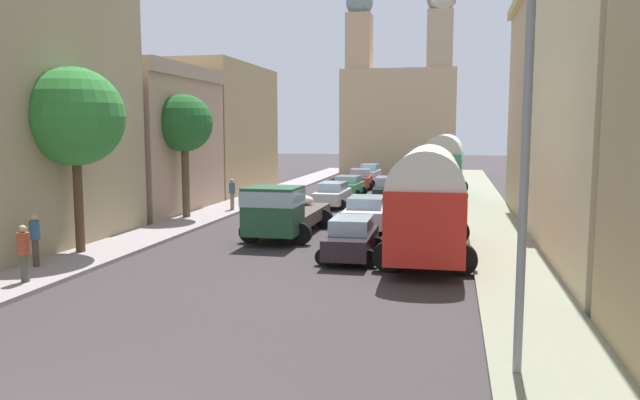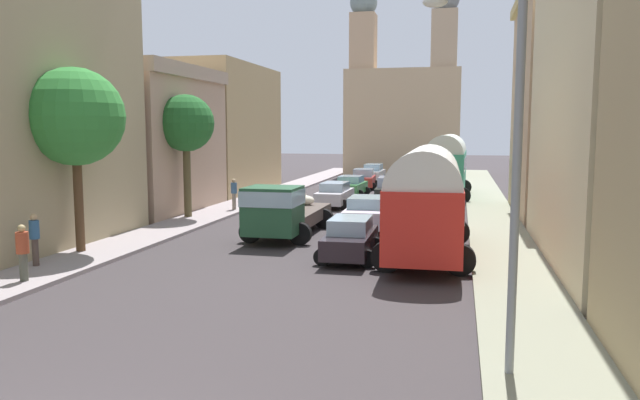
% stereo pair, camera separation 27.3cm
% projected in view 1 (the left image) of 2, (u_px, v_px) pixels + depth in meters
% --- Properties ---
extents(ground_plane, '(154.00, 154.00, 0.00)m').
position_uv_depth(ground_plane, '(355.00, 211.00, 33.82)').
color(ground_plane, '#3C3638').
extents(sidewalk_left, '(2.50, 70.00, 0.14)m').
position_uv_depth(sidewalk_left, '(232.00, 207.00, 35.35)').
color(sidewalk_left, '#A09394').
rests_on(sidewalk_left, ground).
extents(sidewalk_right, '(2.50, 70.00, 0.14)m').
position_uv_depth(sidewalk_right, '(489.00, 214.00, 32.28)').
color(sidewalk_right, gray).
rests_on(sidewalk_right, ground).
extents(building_left_1, '(4.79, 10.95, 14.62)m').
position_uv_depth(building_left_1, '(15.00, 54.00, 22.40)').
color(building_left_1, tan).
rests_on(building_left_1, ground).
extents(building_left_2, '(4.89, 9.23, 7.96)m').
position_uv_depth(building_left_2, '(154.00, 139.00, 33.13)').
color(building_left_2, tan).
rests_on(building_left_2, ground).
extents(building_left_3, '(4.60, 11.62, 9.07)m').
position_uv_depth(building_left_3, '(224.00, 130.00, 43.43)').
color(building_left_3, tan).
rests_on(building_left_3, ground).
extents(building_right_2, '(5.70, 9.64, 11.47)m').
position_uv_depth(building_right_2, '(569.00, 106.00, 31.42)').
color(building_right_2, tan).
rests_on(building_right_2, ground).
extents(distant_church, '(11.04, 6.60, 18.02)m').
position_uv_depth(distant_church, '(399.00, 114.00, 60.10)').
color(distant_church, tan).
rests_on(distant_church, ground).
extents(parked_bus_0, '(3.40, 8.50, 3.94)m').
position_uv_depth(parked_bus_0, '(427.00, 197.00, 21.62)').
color(parked_bus_0, red).
rests_on(parked_bus_0, ground).
extents(parked_bus_1, '(3.35, 9.47, 4.21)m').
position_uv_depth(parked_bus_1, '(444.00, 163.00, 40.22)').
color(parked_bus_1, '#359B72').
rests_on(parked_bus_1, ground).
extents(cargo_truck_0, '(3.02, 6.99, 2.32)m').
position_uv_depth(cargo_truck_0, '(284.00, 210.00, 25.34)').
color(cargo_truck_0, '#255434').
rests_on(cargo_truck_0, ground).
extents(car_0, '(2.21, 4.18, 1.45)m').
position_uv_depth(car_0, '(333.00, 194.00, 35.77)').
color(car_0, silver).
rests_on(car_0, ground).
extents(car_1, '(2.34, 3.67, 1.43)m').
position_uv_depth(car_1, '(348.00, 186.00, 41.11)').
color(car_1, '#449349').
rests_on(car_1, ground).
extents(car_2, '(2.37, 3.79, 1.55)m').
position_uv_depth(car_2, '(360.00, 179.00, 46.44)').
color(car_2, '#B5312C').
rests_on(car_2, ground).
extents(car_3, '(2.16, 4.17, 1.60)m').
position_uv_depth(car_3, '(370.00, 173.00, 51.78)').
color(car_3, silver).
rests_on(car_3, ground).
extents(car_4, '(2.16, 3.85, 1.49)m').
position_uv_depth(car_4, '(352.00, 238.00, 21.32)').
color(car_4, '#2A2126').
rests_on(car_4, ground).
extents(car_5, '(2.43, 4.16, 1.52)m').
position_uv_depth(car_5, '(366.00, 213.00, 27.64)').
color(car_5, silver).
rests_on(car_5, ground).
extents(car_6, '(2.45, 4.28, 1.64)m').
position_uv_depth(car_6, '(388.00, 190.00, 37.46)').
color(car_6, black).
rests_on(car_6, ground).
extents(car_7, '(2.15, 4.10, 1.52)m').
position_uv_depth(car_7, '(412.00, 177.00, 48.58)').
color(car_7, '#3A8BC9').
rests_on(car_7, ground).
extents(pedestrian_0, '(0.43, 0.43, 1.85)m').
position_uv_depth(pedestrian_0, '(232.00, 193.00, 33.45)').
color(pedestrian_0, gray).
rests_on(pedestrian_0, ground).
extents(pedestrian_1, '(0.40, 0.40, 1.85)m').
position_uv_depth(pedestrian_1, '(35.00, 238.00, 19.55)').
color(pedestrian_1, brown).
rests_on(pedestrian_1, ground).
extents(pedestrian_2, '(0.49, 0.49, 1.81)m').
position_uv_depth(pedestrian_2, '(24.00, 252.00, 17.59)').
color(pedestrian_2, '#4D4F42').
rests_on(pedestrian_2, ground).
extents(streetlamp_near, '(1.78, 0.28, 6.99)m').
position_uv_depth(streetlamp_near, '(512.00, 153.00, 10.71)').
color(streetlamp_near, gray).
rests_on(streetlamp_near, ground).
extents(roadside_tree_1, '(3.51, 3.51, 6.77)m').
position_uv_depth(roadside_tree_1, '(75.00, 117.00, 21.50)').
color(roadside_tree_1, brown).
rests_on(roadside_tree_1, ground).
extents(roadside_tree_2, '(2.86, 2.86, 6.30)m').
position_uv_depth(roadside_tree_2, '(184.00, 124.00, 30.28)').
color(roadside_tree_2, brown).
rests_on(roadside_tree_2, ground).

